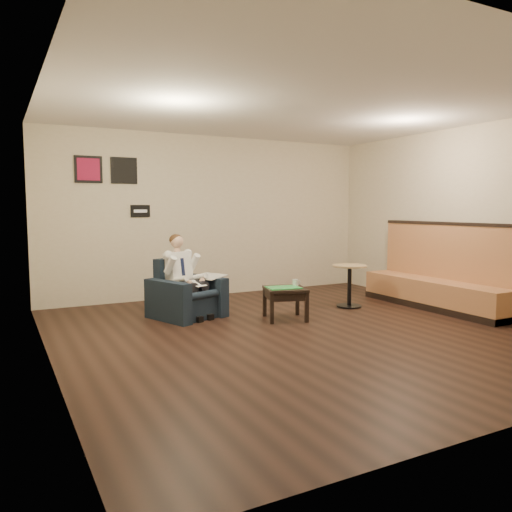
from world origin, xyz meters
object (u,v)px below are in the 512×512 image
green_folder (283,287)px  banquette (436,266)px  smartphone (286,285)px  cafe_table (349,286)px  armchair (187,289)px  seated_man (192,279)px  side_table (285,303)px  coffee_mug (295,283)px

green_folder → banquette: (2.51, -0.40, 0.20)m
green_folder → smartphone: 0.20m
green_folder → cafe_table: cafe_table is taller
green_folder → smartphone: (0.13, 0.15, -0.00)m
armchair → seated_man: 0.19m
armchair → smartphone: size_ratio=6.12×
side_table → green_folder: 0.23m
armchair → side_table: armchair is taller
green_folder → banquette: size_ratio=0.17×
side_table → banquette: banquette is taller
armchair → side_table: bearing=-53.6°
coffee_mug → armchair: bearing=152.8°
seated_man → smartphone: size_ratio=8.11×
banquette → green_folder: bearing=171.0°
smartphone → side_table: bearing=-97.4°
banquette → side_table: bearing=170.6°
seated_man → coffee_mug: 1.47m
side_table → cafe_table: 1.37m
smartphone → banquette: size_ratio=0.05×
cafe_table → banquette: bearing=-31.0°
armchair → green_folder: 1.37m
armchair → seated_man: seated_man is taller
banquette → coffee_mug: bearing=168.3°
green_folder → cafe_table: size_ratio=0.67×
smartphone → cafe_table: size_ratio=0.21×
cafe_table → seated_man: bearing=171.0°
armchair → smartphone: armchair is taller
green_folder → armchair: bearing=145.6°
banquette → seated_man: bearing=163.4°
coffee_mug → smartphone: 0.14m
side_table → green_folder: bearing=-163.6°
seated_man → green_folder: 1.29m
side_table → banquette: (2.48, -0.41, 0.43)m
coffee_mug → cafe_table: bearing=10.7°
side_table → coffee_mug: bearing=16.4°
smartphone → cafe_table: (1.25, 0.14, -0.12)m
armchair → cafe_table: (2.51, -0.49, -0.08)m
green_folder → smartphone: size_ratio=3.21×
side_table → green_folder: size_ratio=1.22×
coffee_mug → smartphone: size_ratio=0.68×
seated_man → smartphone: 1.34m
side_table → cafe_table: bearing=11.6°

